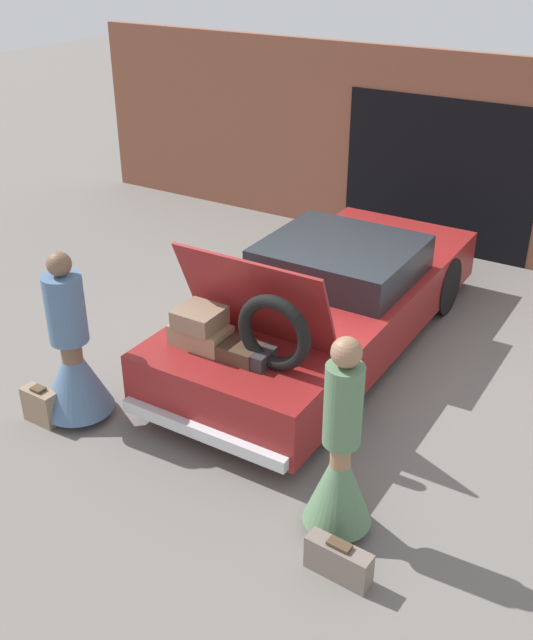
{
  "coord_description": "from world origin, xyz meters",
  "views": [
    {
      "loc": [
        3.32,
        -6.72,
        4.33
      ],
      "look_at": [
        0.0,
        -1.31,
        0.91
      ],
      "focal_mm": 42.0,
      "sensor_mm": 36.0,
      "label": 1
    }
  ],
  "objects_px": {
    "person_left": "(73,361)",
    "suitcase_beside_right_person": "(338,561)",
    "person_right": "(340,465)",
    "car": "(327,302)",
    "suitcase_beside_left_person": "(41,406)"
  },
  "relations": [
    {
      "from": "person_right",
      "to": "suitcase_beside_right_person",
      "type": "distance_m",
      "value": 0.7
    },
    {
      "from": "person_right",
      "to": "person_left",
      "type": "bearing_deg",
      "value": 95.51
    },
    {
      "from": "person_right",
      "to": "suitcase_beside_left_person",
      "type": "bearing_deg",
      "value": 100.67
    },
    {
      "from": "suitcase_beside_left_person",
      "to": "suitcase_beside_right_person",
      "type": "xyz_separation_m",
      "value": [
        3.33,
        -0.24,
        -0.03
      ]
    },
    {
      "from": "car",
      "to": "suitcase_beside_right_person",
      "type": "bearing_deg",
      "value": -60.85
    },
    {
      "from": "person_right",
      "to": "suitcase_beside_right_person",
      "type": "height_order",
      "value": "person_right"
    },
    {
      "from": "suitcase_beside_right_person",
      "to": "car",
      "type": "bearing_deg",
      "value": 119.15
    },
    {
      "from": "person_left",
      "to": "suitcase_beside_right_person",
      "type": "height_order",
      "value": "person_left"
    },
    {
      "from": "car",
      "to": "person_right",
      "type": "xyz_separation_m",
      "value": [
        1.43,
        -2.55,
        0.08
      ]
    },
    {
      "from": "person_right",
      "to": "car",
      "type": "bearing_deg",
      "value": 36.28
    },
    {
      "from": "person_right",
      "to": "suitcase_beside_left_person",
      "type": "height_order",
      "value": "person_right"
    },
    {
      "from": "car",
      "to": "suitcase_beside_left_person",
      "type": "xyz_separation_m",
      "value": [
        -1.66,
        -2.75,
        -0.37
      ]
    },
    {
      "from": "suitcase_beside_right_person",
      "to": "person_right",
      "type": "bearing_deg",
      "value": 117.93
    },
    {
      "from": "person_right",
      "to": "suitcase_beside_left_person",
      "type": "relative_size",
      "value": 4.53
    },
    {
      "from": "person_right",
      "to": "suitcase_beside_right_person",
      "type": "bearing_deg",
      "value": -145.16
    }
  ]
}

